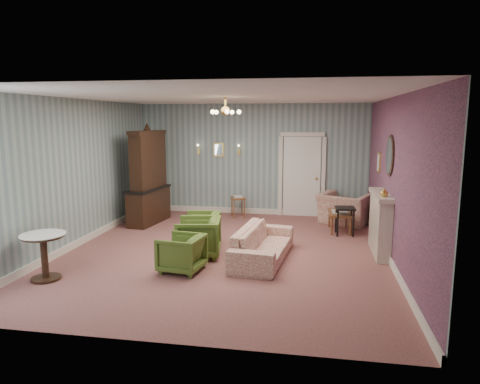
% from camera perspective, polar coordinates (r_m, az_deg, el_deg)
% --- Properties ---
extents(floor, '(7.00, 7.00, 0.00)m').
position_cam_1_polar(floor, '(8.43, -1.82, -7.80)').
color(floor, '#8D5852').
rests_on(floor, ground).
extents(ceiling, '(7.00, 7.00, 0.00)m').
position_cam_1_polar(ceiling, '(8.06, -1.93, 12.29)').
color(ceiling, white).
rests_on(ceiling, ground).
extents(wall_back, '(6.00, 0.00, 6.00)m').
position_cam_1_polar(wall_back, '(11.55, 1.62, 4.24)').
color(wall_back, slate).
rests_on(wall_back, ground).
extents(wall_front, '(6.00, 0.00, 6.00)m').
position_cam_1_polar(wall_front, '(4.80, -10.30, -3.39)').
color(wall_front, slate).
rests_on(wall_front, ground).
extents(wall_left, '(0.00, 7.00, 7.00)m').
position_cam_1_polar(wall_left, '(9.20, -20.51, 2.30)').
color(wall_left, slate).
rests_on(wall_left, ground).
extents(wall_right, '(0.00, 7.00, 7.00)m').
position_cam_1_polar(wall_right, '(8.08, 19.48, 1.43)').
color(wall_right, slate).
rests_on(wall_right, ground).
extents(wall_right_floral, '(0.00, 7.00, 7.00)m').
position_cam_1_polar(wall_right_floral, '(8.08, 19.37, 1.44)').
color(wall_right_floral, '#B45A6A').
rests_on(wall_right_floral, ground).
extents(door, '(1.12, 0.12, 2.16)m').
position_cam_1_polar(door, '(11.44, 8.05, 2.24)').
color(door, white).
rests_on(door, floor).
extents(olive_chair_a, '(0.71, 0.75, 0.68)m').
position_cam_1_polar(olive_chair_a, '(7.37, -7.63, -7.68)').
color(olive_chair_a, '#4B6624').
rests_on(olive_chair_a, floor).
extents(olive_chair_b, '(0.83, 0.87, 0.79)m').
position_cam_1_polar(olive_chair_b, '(8.10, -5.46, -5.65)').
color(olive_chair_b, '#4B6624').
rests_on(olive_chair_b, floor).
extents(olive_chair_c, '(0.73, 0.77, 0.73)m').
position_cam_1_polar(olive_chair_c, '(8.84, -5.06, -4.58)').
color(olive_chair_c, '#4B6624').
rests_on(olive_chair_c, floor).
extents(sofa_chintz, '(0.80, 2.07, 0.79)m').
position_cam_1_polar(sofa_chintz, '(7.89, 3.01, -6.03)').
color(sofa_chintz, '#9F4540').
rests_on(sofa_chintz, floor).
extents(wingback_chair, '(1.33, 1.14, 0.99)m').
position_cam_1_polar(wingback_chair, '(10.86, 13.48, -1.46)').
color(wingback_chair, '#9F4540').
rests_on(wingback_chair, floor).
extents(dresser, '(0.68, 1.48, 2.37)m').
position_cam_1_polar(dresser, '(10.73, -11.90, 2.22)').
color(dresser, black).
rests_on(dresser, floor).
extents(fireplace, '(0.30, 1.40, 1.16)m').
position_cam_1_polar(fireplace, '(8.60, 17.79, -3.91)').
color(fireplace, beige).
rests_on(fireplace, floor).
extents(mantel_vase, '(0.15, 0.15, 0.15)m').
position_cam_1_polar(mantel_vase, '(8.08, 18.27, -0.05)').
color(mantel_vase, gold).
rests_on(mantel_vase, fireplace).
extents(oval_mirror, '(0.04, 0.76, 0.84)m').
position_cam_1_polar(oval_mirror, '(8.42, 18.91, 4.51)').
color(oval_mirror, white).
rests_on(oval_mirror, wall_right).
extents(framed_print, '(0.04, 0.34, 0.42)m').
position_cam_1_polar(framed_print, '(9.77, 17.65, 3.73)').
color(framed_print, gold).
rests_on(framed_print, wall_right).
extents(coffee_table, '(0.53, 0.91, 0.45)m').
position_cam_1_polar(coffee_table, '(10.13, 12.83, -3.75)').
color(coffee_table, brown).
rests_on(coffee_table, floor).
extents(side_table_black, '(0.44, 0.44, 0.62)m').
position_cam_1_polar(side_table_black, '(9.80, 13.46, -3.72)').
color(side_table_black, black).
rests_on(side_table_black, floor).
extents(pedestal_table, '(0.83, 0.83, 0.75)m').
position_cam_1_polar(pedestal_table, '(7.58, -24.12, -7.70)').
color(pedestal_table, black).
rests_on(pedestal_table, floor).
extents(nesting_table, '(0.47, 0.53, 0.57)m').
position_cam_1_polar(nesting_table, '(11.25, -0.25, -1.89)').
color(nesting_table, brown).
rests_on(nesting_table, floor).
extents(gilt_mirror_back, '(0.28, 0.06, 0.36)m').
position_cam_1_polar(gilt_mirror_back, '(11.65, -2.80, 5.52)').
color(gilt_mirror_back, gold).
rests_on(gilt_mirror_back, wall_back).
extents(sconce_left, '(0.16, 0.12, 0.30)m').
position_cam_1_polar(sconce_left, '(11.76, -5.45, 5.52)').
color(sconce_left, gold).
rests_on(sconce_left, wall_back).
extents(sconce_right, '(0.16, 0.12, 0.30)m').
position_cam_1_polar(sconce_right, '(11.53, -0.14, 5.48)').
color(sconce_right, gold).
rests_on(sconce_right, wall_back).
extents(chandelier, '(0.56, 0.56, 0.36)m').
position_cam_1_polar(chandelier, '(8.05, -1.91, 10.37)').
color(chandelier, gold).
rests_on(chandelier, ceiling).
extents(burgundy_cushion, '(0.41, 0.28, 0.39)m').
position_cam_1_polar(burgundy_cushion, '(10.71, 13.26, -1.67)').
color(burgundy_cushion, maroon).
rests_on(burgundy_cushion, wingback_chair).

